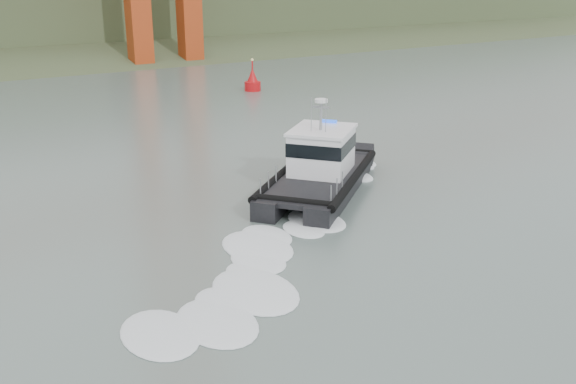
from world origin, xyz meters
name	(u,v)px	position (x,y,z in m)	size (l,w,h in m)	color
ground	(378,316)	(0.00, 0.00, 0.00)	(400.00, 400.00, 0.00)	slate
patrol_boat	(320,168)	(7.12, 14.16, 1.52)	(12.53, 11.48, 6.07)	black
nav_buoy	(253,82)	(21.54, 48.09, 1.04)	(1.90, 1.90, 3.96)	#B20C10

